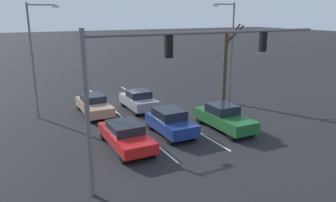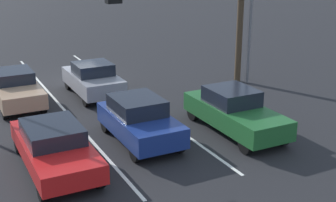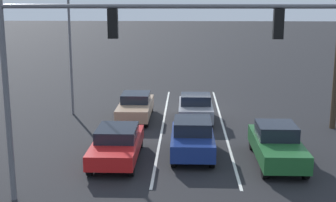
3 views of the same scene
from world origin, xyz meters
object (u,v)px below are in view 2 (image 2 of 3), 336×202
object	(u,v)px
traffic_signal_gantry	(117,21)
car_red_rightlane_front	(54,146)
car_gray_midlane_second	(93,79)
car_tan_rightlane_second	(15,87)
bare_tree_near	(242,16)
car_navy_midlane_front	(139,120)
car_darkgreen_leftlane_front	(234,111)

from	to	relation	value
traffic_signal_gantry	car_red_rightlane_front	bearing A→B (deg)	-80.91
car_gray_midlane_second	car_tan_rightlane_second	world-z (taller)	car_gray_midlane_second
car_red_rightlane_front	bare_tree_near	size ratio (longest dim) A/B	0.72
car_navy_midlane_front	car_tan_rightlane_second	bearing A→B (deg)	-63.32
car_darkgreen_leftlane_front	traffic_signal_gantry	size ratio (longest dim) A/B	0.39
car_navy_midlane_front	car_gray_midlane_second	size ratio (longest dim) A/B	1.00
car_navy_midlane_front	car_red_rightlane_front	xyz separation A→B (m)	(3.27, 0.76, -0.06)
car_navy_midlane_front	car_tan_rightlane_second	distance (m)	7.20
car_red_rightlane_front	traffic_signal_gantry	world-z (taller)	traffic_signal_gantry
car_red_rightlane_front	car_gray_midlane_second	xyz separation A→B (m)	(-3.52, -6.76, 0.03)
car_red_rightlane_front	car_tan_rightlane_second	bearing A→B (deg)	-90.34
car_gray_midlane_second	traffic_signal_gantry	distance (m)	12.16
car_darkgreen_leftlane_front	car_red_rightlane_front	world-z (taller)	car_darkgreen_leftlane_front
car_darkgreen_leftlane_front	car_red_rightlane_front	bearing A→B (deg)	-0.18
car_red_rightlane_front	traffic_signal_gantry	xyz separation A→B (m)	(-0.67, 4.18, 4.48)
car_gray_midlane_second	car_navy_midlane_front	bearing A→B (deg)	87.61
car_navy_midlane_front	traffic_signal_gantry	xyz separation A→B (m)	(2.60, 4.94, 4.42)
car_navy_midlane_front	traffic_signal_gantry	distance (m)	7.12
car_darkgreen_leftlane_front	traffic_signal_gantry	distance (m)	8.67
car_navy_midlane_front	bare_tree_near	size ratio (longest dim) A/B	0.60
car_navy_midlane_front	traffic_signal_gantry	world-z (taller)	traffic_signal_gantry
car_red_rightlane_front	bare_tree_near	bearing A→B (deg)	-153.35
car_tan_rightlane_second	traffic_signal_gantry	size ratio (longest dim) A/B	0.39
car_navy_midlane_front	car_tan_rightlane_second	world-z (taller)	car_navy_midlane_front
car_navy_midlane_front	car_red_rightlane_front	world-z (taller)	car_navy_midlane_front
car_navy_midlane_front	car_gray_midlane_second	bearing A→B (deg)	-92.39
car_navy_midlane_front	bare_tree_near	xyz separation A→B (m)	(-7.73, -4.76, 2.60)
car_darkgreen_leftlane_front	car_red_rightlane_front	distance (m)	6.86
car_tan_rightlane_second	bare_tree_near	xyz separation A→B (m)	(-10.96, 1.67, 2.67)
car_navy_midlane_front	car_darkgreen_leftlane_front	size ratio (longest dim) A/B	0.85
car_red_rightlane_front	car_gray_midlane_second	bearing A→B (deg)	-117.53
traffic_signal_gantry	bare_tree_near	xyz separation A→B (m)	(-10.34, -9.71, -1.82)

